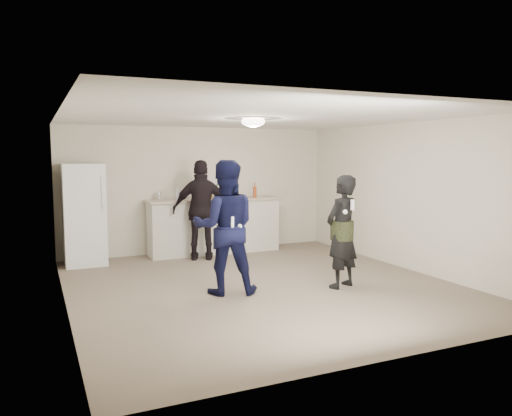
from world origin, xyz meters
name	(u,v)px	position (x,y,z in m)	size (l,w,h in m)	color
floor	(261,285)	(0.00, 0.00, 0.00)	(6.00, 6.00, 0.00)	#6B5B4C
ceiling	(262,117)	(0.00, 0.00, 2.50)	(6.00, 6.00, 0.00)	silver
wall_back	(199,190)	(0.00, 3.00, 1.25)	(6.00, 6.00, 0.00)	beige
wall_front	(396,230)	(0.00, -3.00, 1.25)	(6.00, 6.00, 0.00)	beige
wall_left	(63,211)	(-2.75, 0.00, 1.25)	(6.00, 6.00, 0.00)	beige
wall_right	(408,196)	(2.75, 0.00, 1.25)	(6.00, 6.00, 0.00)	beige
counter	(214,227)	(0.20, 2.67, 0.53)	(2.60, 0.56, 1.05)	beige
counter_top	(214,200)	(0.20, 2.67, 1.07)	(2.68, 0.64, 0.04)	#C6B19A
fridge	(84,214)	(-2.27, 2.60, 0.90)	(0.70, 0.70, 1.80)	white
fridge_handle	(102,193)	(-1.99, 2.23, 1.30)	(0.02, 0.02, 0.60)	silver
ceiling_dome	(253,122)	(0.00, 0.30, 2.45)	(0.36, 0.36, 0.16)	white
shaker	(159,196)	(-0.86, 2.81, 1.18)	(0.08, 0.08, 0.17)	silver
man	(225,227)	(-0.64, -0.17, 0.94)	(0.92, 0.71, 1.88)	#101344
woman	(342,232)	(1.03, -0.58, 0.83)	(0.61, 0.40, 1.66)	black
camo_shorts	(342,230)	(1.03, -0.58, 0.85)	(0.34, 0.34, 0.28)	#2C3819
spectator	(202,210)	(-0.23, 2.14, 0.93)	(1.09, 0.45, 1.86)	black
remote_man	(232,222)	(-0.64, -0.45, 1.05)	(0.04, 0.04, 0.15)	white
nunchuk_man	(240,226)	(-0.52, -0.42, 0.98)	(0.07, 0.07, 0.07)	white
remote_woman	(353,205)	(1.03, -0.83, 1.25)	(0.04, 0.04, 0.15)	white
nunchuk_woman	(345,212)	(0.93, -0.80, 1.15)	(0.07, 0.07, 0.07)	white
bottle_cluster	(215,193)	(0.18, 2.57, 1.20)	(1.65, 0.30, 0.26)	white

